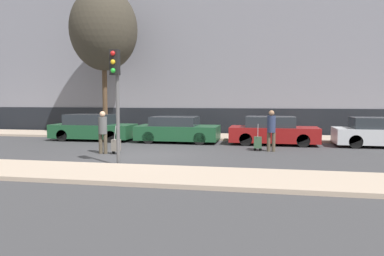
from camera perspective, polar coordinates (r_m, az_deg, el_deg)
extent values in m
plane|color=#38383A|center=(14.64, -7.59, -4.16)|extent=(80.00, 80.00, 0.00)
cube|color=tan|center=(11.20, -13.82, -6.63)|extent=(28.00, 2.50, 0.12)
cube|color=tan|center=(21.32, -1.53, -1.23)|extent=(28.00, 3.00, 0.12)
cube|color=slate|center=(24.77, 0.14, 14.76)|extent=(28.00, 2.06, 13.20)
cube|color=black|center=(23.39, -0.35, 1.10)|extent=(27.44, 0.06, 1.60)
cube|color=#194728|center=(20.38, -14.77, -0.43)|extent=(4.27, 1.85, 0.70)
cube|color=#23282D|center=(20.41, -15.23, 1.30)|extent=(2.35, 1.63, 0.53)
cylinder|color=black|center=(19.09, -12.28, -1.29)|extent=(0.60, 0.18, 0.60)
cylinder|color=black|center=(20.63, -10.43, -0.83)|extent=(0.60, 0.18, 0.60)
cylinder|color=black|center=(20.29, -19.15, -1.10)|extent=(0.60, 0.18, 0.60)
cylinder|color=black|center=(21.74, -16.93, -0.68)|extent=(0.60, 0.18, 0.60)
cube|color=#194728|center=(18.78, -2.16, -0.69)|extent=(4.08, 1.90, 0.70)
cube|color=#23282D|center=(18.77, -2.65, 1.06)|extent=(2.24, 1.67, 0.45)
cylinder|color=black|center=(17.70, 1.18, -1.64)|extent=(0.60, 0.18, 0.60)
cylinder|color=black|center=(19.39, 2.07, -1.10)|extent=(0.60, 0.18, 0.60)
cylinder|color=black|center=(18.31, -6.63, -1.46)|extent=(0.60, 0.18, 0.60)
cylinder|color=black|center=(19.95, -5.12, -0.96)|extent=(0.60, 0.18, 0.60)
cube|color=maroon|center=(18.28, 12.34, -0.94)|extent=(4.15, 1.77, 0.70)
cube|color=#23282D|center=(18.23, 11.85, 0.95)|extent=(2.28, 1.55, 0.50)
cylinder|color=black|center=(17.59, 16.58, -1.87)|extent=(0.60, 0.18, 0.60)
cylinder|color=black|center=(19.16, 16.14, -1.34)|extent=(0.60, 0.18, 0.60)
cylinder|color=black|center=(17.53, 8.17, -1.74)|extent=(0.60, 0.18, 0.60)
cylinder|color=black|center=(19.11, 8.43, -1.23)|extent=(0.60, 0.18, 0.60)
cube|color=#B7BABF|center=(19.03, 26.86, -1.11)|extent=(4.07, 1.81, 0.70)
cube|color=#23282D|center=(18.94, 26.45, 0.70)|extent=(2.24, 1.59, 0.50)
cylinder|color=black|center=(17.96, 23.66, -1.93)|extent=(0.60, 0.18, 0.60)
cylinder|color=black|center=(19.54, 22.64, -1.40)|extent=(0.60, 0.18, 0.60)
cylinder|color=#4C4233|center=(15.30, -13.06, -2.37)|extent=(0.15, 0.15, 0.79)
cylinder|color=#4C4233|center=(15.39, -13.74, -2.35)|extent=(0.15, 0.15, 0.79)
cylinder|color=#4C4C4C|center=(15.28, -13.46, 0.39)|extent=(0.34, 0.34, 0.69)
sphere|color=tan|center=(15.25, -13.49, 2.09)|extent=(0.22, 0.22, 0.22)
cube|color=slate|center=(15.13, -11.51, -2.59)|extent=(0.32, 0.24, 0.46)
cylinder|color=black|center=(15.21, -11.88, -3.66)|extent=(0.12, 0.03, 0.12)
cylinder|color=black|center=(15.13, -11.10, -3.69)|extent=(0.12, 0.03, 0.12)
cylinder|color=gray|center=(15.01, -11.64, -0.71)|extent=(0.02, 0.19, 0.53)
cylinder|color=#4C4233|center=(15.89, 11.60, -2.08)|extent=(0.15, 0.15, 0.80)
cylinder|color=#4C4233|center=(15.87, 12.32, -2.10)|extent=(0.15, 0.15, 0.80)
cylinder|color=#283351|center=(15.81, 12.01, 0.59)|extent=(0.34, 0.34, 0.69)
sphere|color=#936B4C|center=(15.78, 12.03, 2.25)|extent=(0.22, 0.22, 0.22)
cube|color=#335138|center=(15.95, 9.99, -2.18)|extent=(0.32, 0.24, 0.48)
cylinder|color=black|center=(15.99, 9.58, -3.23)|extent=(0.12, 0.03, 0.12)
cylinder|color=black|center=(15.98, 10.38, -3.24)|extent=(0.12, 0.03, 0.12)
cylinder|color=gray|center=(15.82, 10.01, -0.36)|extent=(0.02, 0.19, 0.53)
cylinder|color=#515154|center=(12.39, -11.25, 2.91)|extent=(0.12, 0.12, 3.74)
cube|color=black|center=(12.27, -11.69, 9.77)|extent=(0.28, 0.24, 0.80)
sphere|color=red|center=(12.16, -11.99, 11.08)|extent=(0.15, 0.15, 0.15)
sphere|color=gold|center=(12.13, -11.97, 9.83)|extent=(0.15, 0.15, 0.15)
sphere|color=green|center=(12.11, -11.94, 8.57)|extent=(0.15, 0.15, 0.15)
torus|color=black|center=(21.33, -2.34, -0.10)|extent=(0.72, 0.06, 0.72)
torus|color=black|center=(21.60, -5.05, -0.06)|extent=(0.72, 0.06, 0.72)
cylinder|color=black|center=(21.44, -3.71, 0.45)|extent=(1.00, 0.05, 0.05)
cylinder|color=black|center=(21.48, -4.20, 0.99)|extent=(0.04, 0.04, 0.40)
cylinder|color=#4C3826|center=(22.27, -13.13, 4.54)|extent=(0.28, 0.28, 4.26)
ellipsoid|color=#383328|center=(22.62, -13.31, 14.44)|extent=(3.84, 3.84, 4.69)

